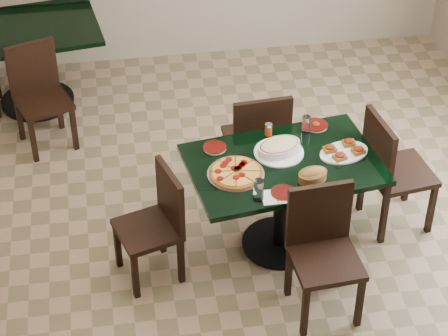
{
  "coord_description": "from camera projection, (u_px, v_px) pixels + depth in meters",
  "views": [
    {
      "loc": [
        -0.71,
        -4.53,
        4.32
      ],
      "look_at": [
        -0.01,
        0.0,
        0.73
      ],
      "focal_mm": 70.0,
      "sensor_mm": 36.0,
      "label": 1
    }
  ],
  "objects": [
    {
      "name": "pepperoni_pizza",
      "position": [
        236.0,
        173.0,
        5.73
      ],
      "size": [
        0.38,
        0.38,
        0.04
      ],
      "rotation": [
        0.0,
        0.0,
        -0.14
      ],
      "color": "silver",
      "rests_on": "main_table"
    },
    {
      "name": "chair_left",
      "position": [
        157.0,
        219.0,
        5.82
      ],
      "size": [
        0.49,
        0.49,
        0.84
      ],
      "rotation": [
        0.0,
        0.0,
        -1.27
      ],
      "color": "black",
      "rests_on": "floor"
    },
    {
      "name": "lasagna_casserole",
      "position": [
        279.0,
        148.0,
        5.9
      ],
      "size": [
        0.36,
        0.34,
        0.09
      ],
      "rotation": [
        0.0,
        0.0,
        0.34
      ],
      "color": "white",
      "rests_on": "main_table"
    },
    {
      "name": "bruschetta_platter",
      "position": [
        344.0,
        151.0,
        5.91
      ],
      "size": [
        0.41,
        0.33,
        0.05
      ],
      "rotation": [
        0.0,
        0.0,
        0.28
      ],
      "color": "white",
      "rests_on": "main_table"
    },
    {
      "name": "napkin_setting",
      "position": [
        274.0,
        197.0,
        5.56
      ],
      "size": [
        0.15,
        0.15,
        0.01
      ],
      "rotation": [
        0.0,
        0.0,
        0.0
      ],
      "color": "white",
      "rests_on": "main_table"
    },
    {
      "name": "chair_far",
      "position": [
        258.0,
        138.0,
        6.46
      ],
      "size": [
        0.46,
        0.46,
        0.92
      ],
      "rotation": [
        0.0,
        0.0,
        3.21
      ],
      "color": "black",
      "rests_on": "floor"
    },
    {
      "name": "chair_near",
      "position": [
        323.0,
        244.0,
        5.57
      ],
      "size": [
        0.46,
        0.46,
        0.91
      ],
      "rotation": [
        0.0,
        0.0,
        0.07
      ],
      "color": "black",
      "rests_on": "floor"
    },
    {
      "name": "pepper_shaker",
      "position": [
        268.0,
        129.0,
        6.07
      ],
      "size": [
        0.05,
        0.05,
        0.09
      ],
      "color": "#AA3812",
      "rests_on": "main_table"
    },
    {
      "name": "chair_right",
      "position": [
        390.0,
        166.0,
        6.18
      ],
      "size": [
        0.5,
        0.5,
        0.94
      ],
      "rotation": [
        0.0,
        0.0,
        1.72
      ],
      "color": "black",
      "rests_on": "floor"
    },
    {
      "name": "back_table",
      "position": [
        30.0,
        51.0,
        7.45
      ],
      "size": [
        1.29,
        1.02,
        0.75
      ],
      "rotation": [
        0.0,
        0.0,
        0.14
      ],
      "color": "black",
      "rests_on": "floor"
    },
    {
      "name": "bread_basket",
      "position": [
        313.0,
        175.0,
        5.68
      ],
      "size": [
        0.23,
        0.19,
        0.09
      ],
      "rotation": [
        0.0,
        0.0,
        0.3
      ],
      "color": "brown",
      "rests_on": "main_table"
    },
    {
      "name": "back_chair_near",
      "position": [
        39.0,
        90.0,
        7.03
      ],
      "size": [
        0.52,
        0.52,
        0.87
      ],
      "rotation": [
        0.0,
        0.0,
        0.35
      ],
      "color": "black",
      "rests_on": "floor"
    },
    {
      "name": "main_table",
      "position": [
        283.0,
        183.0,
        5.96
      ],
      "size": [
        1.37,
        0.99,
        0.75
      ],
      "rotation": [
        0.0,
        0.0,
        0.15
      ],
      "color": "black",
      "rests_on": "floor"
    },
    {
      "name": "side_plate_far_l",
      "position": [
        215.0,
        147.0,
        5.97
      ],
      "size": [
        0.16,
        0.16,
        0.02
      ],
      "rotation": [
        0.0,
        0.0,
        0.51
      ],
      "color": "white",
      "rests_on": "main_table"
    },
    {
      "name": "water_glass_a",
      "position": [
        306.0,
        125.0,
        6.08
      ],
      "size": [
        0.06,
        0.06,
        0.13
      ],
      "primitive_type": "cylinder",
      "color": "white",
      "rests_on": "main_table"
    },
    {
      "name": "side_plate_near",
      "position": [
        283.0,
        193.0,
        5.58
      ],
      "size": [
        0.16,
        0.16,
        0.02
      ],
      "rotation": [
        0.0,
        0.0,
        0.48
      ],
      "color": "white",
      "rests_on": "main_table"
    },
    {
      "name": "floor",
      "position": [
        225.0,
        248.0,
        6.28
      ],
      "size": [
        5.5,
        5.5,
        0.0
      ],
      "primitive_type": "plane",
      "color": "#896E4F",
      "rests_on": "ground"
    },
    {
      "name": "side_plate_far_r",
      "position": [
        316.0,
        125.0,
        6.17
      ],
      "size": [
        0.17,
        0.17,
        0.03
      ],
      "rotation": [
        0.0,
        0.0,
        0.25
      ],
      "color": "white",
      "rests_on": "main_table"
    },
    {
      "name": "water_glass_b",
      "position": [
        258.0,
        190.0,
        5.5
      ],
      "size": [
        0.07,
        0.07,
        0.15
      ],
      "primitive_type": "cylinder",
      "color": "white",
      "rests_on": "main_table"
    }
  ]
}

